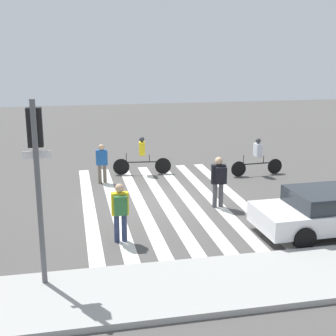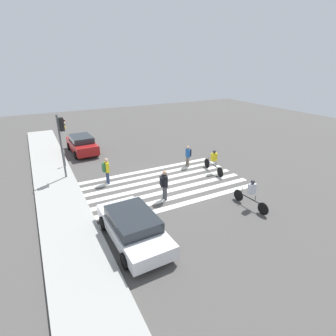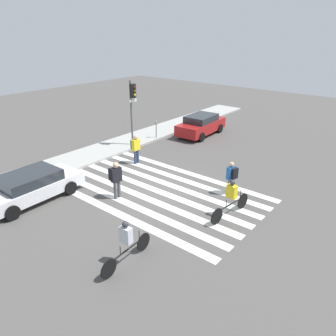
{
  "view_description": "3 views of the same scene",
  "coord_description": "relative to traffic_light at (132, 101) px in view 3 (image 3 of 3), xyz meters",
  "views": [
    {
      "loc": [
        3.13,
        15.48,
        5.27
      ],
      "look_at": [
        -0.07,
        0.35,
        1.31
      ],
      "focal_mm": 50.0,
      "sensor_mm": 36.0,
      "label": 1
    },
    {
      "loc": [
        -13.37,
        6.93,
        7.32
      ],
      "look_at": [
        -0.16,
        -0.04,
        1.17
      ],
      "focal_mm": 28.0,
      "sensor_mm": 36.0,
      "label": 2
    },
    {
      "loc": [
        -10.55,
        -9.25,
        7.17
      ],
      "look_at": [
        0.81,
        0.0,
        0.92
      ],
      "focal_mm": 35.0,
      "sensor_mm": 36.0,
      "label": 3
    }
  ],
  "objects": [
    {
      "name": "cyclist_far_lane",
      "position": [
        -3.68,
        -9.2,
        -2.13
      ],
      "size": [
        2.49,
        0.42,
        1.64
      ],
      "rotation": [
        0.0,
        0.0,
        -0.11
      ],
      "color": "black",
      "rests_on": "ground_plane"
    },
    {
      "name": "ground_plane",
      "position": [
        -3.87,
        -5.38,
        -2.99
      ],
      "size": [
        60.0,
        60.0,
        0.0
      ],
      "primitive_type": "plane",
      "color": "#4C4947"
    },
    {
      "name": "cyclist_near_curb",
      "position": [
        -8.46,
        -8.04,
        -2.13
      ],
      "size": [
        2.36,
        0.42,
        1.61
      ],
      "rotation": [
        0.0,
        0.0,
        0.07
      ],
      "color": "black",
      "rests_on": "ground_plane"
    },
    {
      "name": "pedestrian_adult_tall_backpack",
      "position": [
        -5.55,
        -4.37,
        -1.97
      ],
      "size": [
        0.52,
        0.46,
        1.76
      ],
      "rotation": [
        0.0,
        0.0,
        2.96
      ],
      "color": "#4C4C51",
      "rests_on": "ground_plane"
    },
    {
      "name": "sidewalk_curb",
      "position": [
        -3.87,
        0.87,
        -2.92
      ],
      "size": [
        36.0,
        2.5,
        0.14
      ],
      "color": "#9E9E99",
      "rests_on": "ground_plane"
    },
    {
      "name": "traffic_light",
      "position": [
        0.0,
        0.0,
        0.0
      ],
      "size": [
        0.6,
        0.5,
        4.27
      ],
      "color": "#515456",
      "rests_on": "ground_plane"
    },
    {
      "name": "pedestrian_child_with_backpack",
      "position": [
        -1.9,
        -8.21,
        -2.06
      ],
      "size": [
        0.47,
        0.42,
        1.6
      ],
      "rotation": [
        0.0,
        0.0,
        -0.19
      ],
      "color": "#6B6051",
      "rests_on": "ground_plane"
    },
    {
      "name": "crosswalk_stripes",
      "position": [
        -3.87,
        -5.38,
        -2.99
      ],
      "size": [
        5.69,
        10.0,
        0.01
      ],
      "color": "silver",
      "rests_on": "ground_plane"
    },
    {
      "name": "parking_meter",
      "position": [
        2.08,
        -0.12,
        -1.98
      ],
      "size": [
        0.15,
        0.15,
        1.36
      ],
      "color": "#515456",
      "rests_on": "ground_plane"
    },
    {
      "name": "car_parked_silver_sedan",
      "position": [
        -8.13,
        -1.54,
        -2.31
      ],
      "size": [
        4.63,
        2.15,
        1.31
      ],
      "rotation": [
        0.0,
        0.0,
        0.03
      ],
      "color": "silver",
      "rests_on": "ground_plane"
    },
    {
      "name": "car_parked_dark_suv",
      "position": [
        4.97,
        -1.92,
        -2.24
      ],
      "size": [
        4.35,
        2.08,
        1.47
      ],
      "rotation": [
        0.0,
        0.0,
        0.05
      ],
      "color": "maroon",
      "rests_on": "ground_plane"
    },
    {
      "name": "pedestrian_adult_blue_shirt",
      "position": [
        -1.97,
        -2.11,
        -2.0
      ],
      "size": [
        0.47,
        0.4,
        1.69
      ],
      "rotation": [
        0.0,
        0.0,
        3.13
      ],
      "color": "navy",
      "rests_on": "ground_plane"
    }
  ]
}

